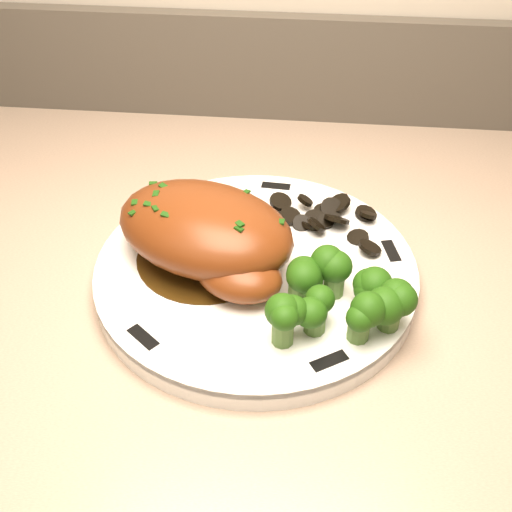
{
  "coord_description": "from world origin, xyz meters",
  "views": [
    {
      "loc": [
        0.78,
        1.3,
        1.34
      ],
      "look_at": [
        0.74,
        1.7,
        1.0
      ],
      "focal_mm": 45.0,
      "sensor_mm": 36.0,
      "label": 1
    }
  ],
  "objects": [
    {
      "name": "plate",
      "position": [
        0.74,
        1.7,
        0.98
      ],
      "size": [
        0.3,
        0.3,
        0.02
      ],
      "primitive_type": "cylinder",
      "rotation": [
        0.0,
        0.0,
        -0.11
      ],
      "color": "white",
      "rests_on": "counter"
    },
    {
      "name": "rim_accent_0",
      "position": [
        0.86,
        1.72,
        0.99
      ],
      "size": [
        0.02,
        0.03,
        0.0
      ],
      "primitive_type": "cube",
      "rotation": [
        0.0,
        0.0,
        1.82
      ],
      "color": "black",
      "rests_on": "plate"
    },
    {
      "name": "rim_accent_1",
      "position": [
        0.75,
        1.81,
        0.99
      ],
      "size": [
        0.03,
        0.01,
        0.0
      ],
      "primitive_type": "cube",
      "rotation": [
        0.0,
        0.0,
        3.07
      ],
      "color": "black",
      "rests_on": "plate"
    },
    {
      "name": "rim_accent_2",
      "position": [
        0.64,
        1.74,
        0.99
      ],
      "size": [
        0.02,
        0.03,
        0.0
      ],
      "primitive_type": "cube",
      "rotation": [
        0.0,
        0.0,
        4.33
      ],
      "color": "black",
      "rests_on": "plate"
    },
    {
      "name": "rim_accent_3",
      "position": [
        0.67,
        1.61,
        0.99
      ],
      "size": [
        0.03,
        0.03,
        0.0
      ],
      "primitive_type": "cube",
      "rotation": [
        0.0,
        0.0,
        5.59
      ],
      "color": "black",
      "rests_on": "plate"
    },
    {
      "name": "rim_accent_4",
      "position": [
        0.81,
        1.6,
        0.99
      ],
      "size": [
        0.03,
        0.02,
        0.0
      ],
      "primitive_type": "cube",
      "rotation": [
        0.0,
        0.0,
        6.84
      ],
      "color": "black",
      "rests_on": "plate"
    },
    {
      "name": "gravy_pool",
      "position": [
        0.7,
        1.7,
        0.99
      ],
      "size": [
        0.12,
        0.12,
        0.0
      ],
      "primitive_type": "cylinder",
      "color": "#352109",
      "rests_on": "plate"
    },
    {
      "name": "chicken_breast",
      "position": [
        0.71,
        1.7,
        1.02
      ],
      "size": [
        0.18,
        0.15,
        0.06
      ],
      "rotation": [
        0.0,
        0.0,
        -0.37
      ],
      "color": "brown",
      "rests_on": "plate"
    },
    {
      "name": "mushroom_pile",
      "position": [
        0.79,
        1.75,
        1.0
      ],
      "size": [
        0.09,
        0.07,
        0.02
      ],
      "color": "black",
      "rests_on": "plate"
    },
    {
      "name": "broccoli_florets",
      "position": [
        0.81,
        1.64,
        1.01
      ],
      "size": [
        0.1,
        0.08,
        0.04
      ],
      "rotation": [
        0.0,
        0.0,
        -0.32
      ],
      "color": "#4E712F",
      "rests_on": "plate"
    }
  ]
}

